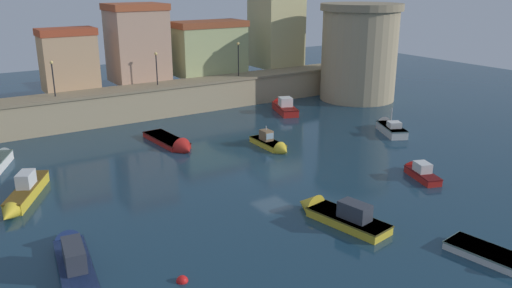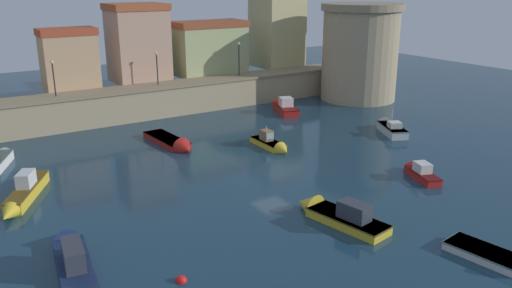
{
  "view_description": "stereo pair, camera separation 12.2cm",
  "coord_description": "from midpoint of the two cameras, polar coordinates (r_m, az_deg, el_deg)",
  "views": [
    {
      "loc": [
        -20.7,
        -29.73,
        13.9
      ],
      "look_at": [
        0.0,
        2.21,
        1.78
      ],
      "focal_mm": 36.48,
      "sensor_mm": 36.0,
      "label": 1
    },
    {
      "loc": [
        -20.6,
        -29.79,
        13.9
      ],
      "look_at": [
        0.0,
        2.21,
        1.78
      ],
      "focal_mm": 36.48,
      "sensor_mm": 36.0,
      "label": 2
    }
  ],
  "objects": [
    {
      "name": "quay_wall",
      "position": [
        56.38,
        -10.69,
        4.79
      ],
      "size": [
        47.18,
        3.78,
        3.25
      ],
      "color": "tan",
      "rests_on": "ground"
    },
    {
      "name": "moored_boat_1",
      "position": [
        28.72,
        -19.59,
        -11.43
      ],
      "size": [
        2.53,
        7.5,
        2.06
      ],
      "rotation": [
        0.0,
        0.0,
        1.44
      ],
      "color": "navy",
      "rests_on": "ground"
    },
    {
      "name": "quay_lamp_2",
      "position": [
        60.04,
        -2.01,
        9.85
      ],
      "size": [
        0.32,
        0.32,
        3.81
      ],
      "color": "black",
      "rests_on": "quay_wall"
    },
    {
      "name": "moored_boat_6",
      "position": [
        44.55,
        1.72,
        -0.03
      ],
      "size": [
        1.48,
        4.95,
        2.16
      ],
      "rotation": [
        0.0,
        0.0,
        -1.59
      ],
      "color": "gold",
      "rests_on": "ground"
    },
    {
      "name": "mooring_buoy_1",
      "position": [
        26.14,
        -8.23,
        -14.68
      ],
      "size": [
        0.59,
        0.59,
        0.59
      ],
      "primitive_type": "sphere",
      "color": "red",
      "rests_on": "ground"
    },
    {
      "name": "quay_lamp_0",
      "position": [
        52.71,
        -21.47,
        7.29
      ],
      "size": [
        0.32,
        0.32,
        3.39
      ],
      "color": "black",
      "rests_on": "quay_wall"
    },
    {
      "name": "quay_lamp_1",
      "position": [
        55.66,
        -10.94,
        8.69
      ],
      "size": [
        0.32,
        0.32,
        3.42
      ],
      "color": "black",
      "rests_on": "quay_wall"
    },
    {
      "name": "moored_boat_9",
      "position": [
        45.39,
        -26.3,
        -1.51
      ],
      "size": [
        3.08,
        5.02,
        3.05
      ],
      "rotation": [
        0.0,
        0.0,
        1.16
      ],
      "color": "white",
      "rests_on": "ground"
    },
    {
      "name": "moored_boat_4",
      "position": [
        50.95,
        14.3,
        1.8
      ],
      "size": [
        3.7,
        5.44,
        2.77
      ],
      "rotation": [
        0.0,
        0.0,
        1.12
      ],
      "color": "silver",
      "rests_on": "ground"
    },
    {
      "name": "moored_boat_8",
      "position": [
        40.06,
        17.32,
        -2.87
      ],
      "size": [
        2.46,
        4.39,
        1.5
      ],
      "rotation": [
        0.0,
        0.0,
        1.23
      ],
      "color": "red",
      "rests_on": "ground"
    },
    {
      "name": "old_town_backdrop",
      "position": [
        60.38,
        -9.67,
        10.78
      ],
      "size": [
        43.16,
        5.65,
        9.42
      ],
      "color": "tan",
      "rests_on": "ground"
    },
    {
      "name": "moored_boat_10",
      "position": [
        29.82,
        25.73,
        -11.53
      ],
      "size": [
        2.46,
        5.16,
        1.71
      ],
      "rotation": [
        0.0,
        0.0,
        -1.43
      ],
      "color": "silver",
      "rests_on": "ground"
    },
    {
      "name": "moored_boat_11",
      "position": [
        31.93,
        8.51,
        -7.51
      ],
      "size": [
        2.86,
        6.62,
        2.12
      ],
      "rotation": [
        0.0,
        0.0,
        1.75
      ],
      "color": "gold",
      "rests_on": "ground"
    },
    {
      "name": "moored_boat_0",
      "position": [
        37.27,
        -24.2,
        -4.97
      ],
      "size": [
        4.41,
        7.02,
        1.9
      ],
      "rotation": [
        0.0,
        0.0,
        -2.05
      ],
      "color": "gold",
      "rests_on": "ground"
    },
    {
      "name": "ground_plane",
      "position": [
        38.8,
        1.69,
        -3.34
      ],
      "size": [
        117.07,
        117.07,
        0.0
      ],
      "primitive_type": "plane",
      "color": "#19384C"
    },
    {
      "name": "moored_boat_3",
      "position": [
        57.41,
        2.91,
        4.17
      ],
      "size": [
        3.6,
        6.29,
        2.11
      ],
      "rotation": [
        0.0,
        0.0,
        1.23
      ],
      "color": "red",
      "rests_on": "ground"
    },
    {
      "name": "fortress_tower",
      "position": [
        63.5,
        11.19,
        9.89
      ],
      "size": [
        9.54,
        9.54,
        11.22
      ],
      "color": "tan",
      "rests_on": "ground"
    },
    {
      "name": "moored_boat_7",
      "position": [
        45.62,
        -9.06,
        0.04
      ],
      "size": [
        2.27,
        7.15,
        1.74
      ],
      "rotation": [
        0.0,
        0.0,
        -1.5
      ],
      "color": "red",
      "rests_on": "ground"
    }
  ]
}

